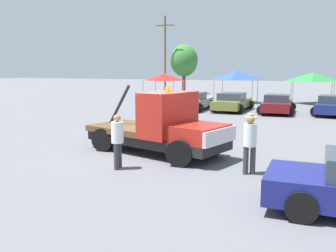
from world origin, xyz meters
TOP-DOWN VIEW (x-y plane):
  - ground_plane at (0.00, 0.00)m, footprint 160.00×160.00m
  - tow_truck at (0.33, -0.11)m, footprint 5.90×3.61m
  - person_near_truck at (3.71, -1.58)m, footprint 0.40×0.40m
  - person_at_hood at (-0.24, -2.47)m, footprint 0.38×0.38m
  - parked_car_silver at (-2.93, 14.32)m, footprint 2.45×4.55m
  - parked_car_olive at (-0.07, 14.74)m, footprint 2.69×4.93m
  - parked_car_maroon at (3.15, 14.30)m, footprint 2.47×4.38m
  - parked_car_navy at (6.74, 14.56)m, footprint 2.87×4.60m
  - canopy_tent_red at (-8.54, 22.41)m, footprint 3.24×3.24m
  - canopy_tent_blue at (-1.06, 21.40)m, footprint 3.41×3.41m
  - canopy_tent_green at (5.37, 22.49)m, footprint 3.42×3.42m
  - tree_center at (-9.35, 31.12)m, footprint 3.33×3.33m
  - traffic_cone at (-0.87, 4.81)m, footprint 0.40×0.40m
  - utility_pole at (-11.11, 29.30)m, footprint 2.20×0.24m

SIDE VIEW (x-z plane):
  - ground_plane at x=0.00m, z-range 0.00..0.00m
  - traffic_cone at x=-0.87m, z-range -0.02..0.53m
  - parked_car_maroon at x=3.15m, z-range -0.02..1.32m
  - parked_car_silver at x=-2.93m, z-range -0.02..1.32m
  - parked_car_navy at x=6.74m, z-range -0.02..1.32m
  - parked_car_olive at x=-0.07m, z-range -0.02..1.32m
  - tow_truck at x=0.33m, z-range -0.29..2.22m
  - person_at_hood at x=-0.24m, z-range 0.13..1.86m
  - person_near_truck at x=3.71m, z-range 0.16..1.99m
  - canopy_tent_red at x=-8.54m, z-range 0.93..3.54m
  - canopy_tent_green at x=5.37m, z-range 0.98..3.73m
  - canopy_tent_blue at x=-1.06m, z-range 1.05..3.98m
  - tree_center at x=-9.35m, z-range 1.02..6.96m
  - utility_pole at x=-11.11m, z-range 0.26..9.40m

